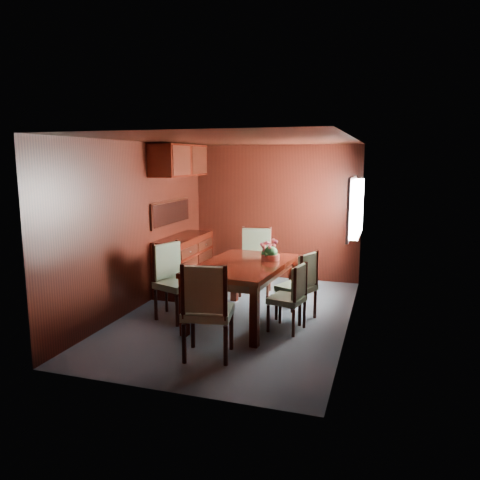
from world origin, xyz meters
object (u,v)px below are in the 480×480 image
(dining_table, at_px, (243,271))
(chair_head, at_px, (207,306))
(sideboard, at_px, (184,263))
(chair_left_near, at_px, (173,276))
(chair_right_near, at_px, (292,294))
(flower_centerpiece, at_px, (271,251))

(dining_table, distance_m, chair_head, 1.31)
(sideboard, xyz_separation_m, chair_left_near, (0.44, -1.33, 0.13))
(chair_right_near, bearing_deg, chair_left_near, 101.44)
(sideboard, height_order, chair_left_near, chair_left_near)
(chair_right_near, bearing_deg, chair_head, 159.59)
(sideboard, xyz_separation_m, flower_centerpiece, (1.68, -0.85, 0.47))
(chair_left_near, xyz_separation_m, chair_right_near, (1.64, -0.01, -0.10))
(chair_right_near, relative_size, flower_centerpiece, 3.26)
(chair_left_near, distance_m, chair_head, 1.46)
(dining_table, bearing_deg, sideboard, 144.97)
(sideboard, distance_m, chair_head, 2.82)
(sideboard, bearing_deg, chair_right_near, -32.82)
(sideboard, relative_size, chair_head, 1.29)
(dining_table, xyz_separation_m, chair_left_near, (-0.94, -0.18, -0.10))
(sideboard, distance_m, flower_centerpiece, 1.94)
(dining_table, xyz_separation_m, chair_right_near, (0.70, -0.18, -0.20))
(chair_right_near, distance_m, chair_head, 1.33)
(sideboard, relative_size, flower_centerpiece, 5.23)
(chair_left_near, relative_size, chair_right_near, 1.20)
(chair_right_near, relative_size, chair_head, 0.80)
(flower_centerpiece, bearing_deg, chair_right_near, -50.58)
(dining_table, relative_size, flower_centerpiece, 6.65)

